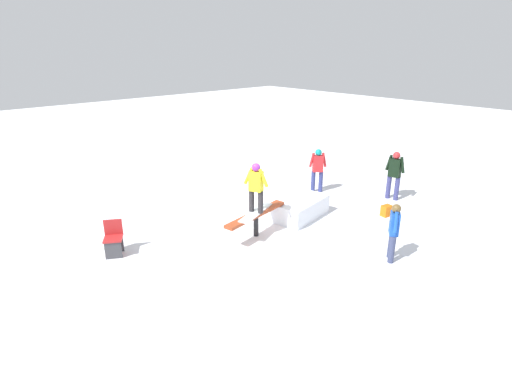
{
  "coord_description": "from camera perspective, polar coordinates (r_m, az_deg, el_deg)",
  "views": [
    {
      "loc": [
        6.7,
        7.27,
        4.93
      ],
      "look_at": [
        0.0,
        0.0,
        1.28
      ],
      "focal_mm": 28.0,
      "sensor_mm": 36.0,
      "label": 1
    }
  ],
  "objects": [
    {
      "name": "bystander_blue",
      "position": [
        10.05,
        19.08,
        -5.06
      ],
      "size": [
        0.55,
        0.41,
        1.46
      ],
      "rotation": [
        0.0,
        0.0,
        3.74
      ],
      "color": "#3B4267",
      "rests_on": "ground"
    },
    {
      "name": "folding_chair",
      "position": [
        10.54,
        -19.67,
        -6.36
      ],
      "size": [
        0.61,
        0.61,
        0.88
      ],
      "rotation": [
        0.0,
        0.0,
        2.59
      ],
      "color": "#3F3F44",
      "rests_on": "ground"
    },
    {
      "name": "snow_kicker_ramp",
      "position": [
        12.28,
        5.35,
        -2.03
      ],
      "size": [
        2.01,
        1.75,
        0.57
      ],
      "primitive_type": "cube",
      "rotation": [
        0.0,
        0.0,
        0.15
      ],
      "color": "white",
      "rests_on": "ground"
    },
    {
      "name": "main_rider_on_rail",
      "position": [
        10.51,
        0.0,
        0.44
      ],
      "size": [
        1.5,
        0.78,
        1.39
      ],
      "rotation": [
        0.0,
        0.0,
        0.35
      ],
      "color": "white",
      "rests_on": "rail_feature"
    },
    {
      "name": "bystander_red",
      "position": [
        14.16,
        8.8,
        3.39
      ],
      "size": [
        0.53,
        0.47,
        1.55
      ],
      "rotation": [
        0.0,
        0.0,
        2.44
      ],
      "color": "navy",
      "rests_on": "ground"
    },
    {
      "name": "backpack_on_snow",
      "position": [
        12.83,
        18.12,
        -2.56
      ],
      "size": [
        0.33,
        0.27,
        0.34
      ],
      "primitive_type": "cube",
      "rotation": [
        0.0,
        0.0,
        6.1
      ],
      "color": "orange",
      "rests_on": "ground"
    },
    {
      "name": "bystander_black",
      "position": [
        14.06,
        19.17,
        2.59
      ],
      "size": [
        0.26,
        0.67,
        1.65
      ],
      "rotation": [
        0.0,
        0.0,
        4.82
      ],
      "color": "#3A3D76",
      "rests_on": "ground"
    },
    {
      "name": "ground_plane",
      "position": [
        11.05,
        0.0,
        -6.23
      ],
      "size": [
        60.0,
        60.0,
        0.0
      ],
      "primitive_type": "plane",
      "color": "white"
    },
    {
      "name": "rail_feature",
      "position": [
        10.8,
        0.0,
        -3.5
      ],
      "size": [
        2.28,
        0.62,
        0.68
      ],
      "rotation": [
        0.0,
        0.0,
        0.15
      ],
      "color": "black",
      "rests_on": "ground"
    }
  ]
}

